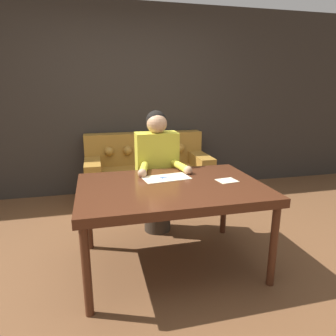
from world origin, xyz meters
TOP-DOWN VIEW (x-y plane):
  - ground_plane at (0.00, 0.00)m, footprint 16.00×16.00m
  - wall_back at (0.00, 2.06)m, footprint 8.00×0.06m
  - dining_table at (0.12, -0.03)m, footprint 1.49×1.02m
  - couch at (0.22, 1.66)m, footprint 1.65×0.81m
  - person at (0.15, 0.64)m, footprint 0.50×0.59m
  - pattern_paper_main at (0.13, 0.16)m, footprint 0.43×0.27m
  - pattern_paper_offcut at (0.61, -0.04)m, footprint 0.18×0.15m
  - scissors at (0.13, 0.15)m, footprint 0.20×0.13m

SIDE VIEW (x-z plane):
  - ground_plane at x=0.00m, z-range 0.00..0.00m
  - couch at x=0.22m, z-range -0.12..0.75m
  - person at x=0.15m, z-range 0.01..1.29m
  - dining_table at x=0.12m, z-range 0.30..1.03m
  - pattern_paper_main at x=0.13m, z-range 0.73..0.73m
  - pattern_paper_offcut at x=0.61m, z-range 0.73..0.73m
  - scissors at x=0.13m, z-range 0.73..0.74m
  - wall_back at x=0.00m, z-range 0.00..2.60m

